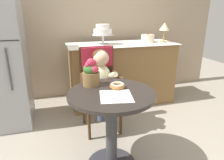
{
  "coord_description": "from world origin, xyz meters",
  "views": [
    {
      "loc": [
        -0.44,
        -1.49,
        1.35
      ],
      "look_at": [
        0.05,
        0.15,
        0.77
      ],
      "focal_mm": 33.03,
      "sensor_mm": 36.0,
      "label": 1
    }
  ],
  "objects_px": {
    "cafe_table": "(111,115)",
    "seated_child": "(102,76)",
    "wicker_chair": "(99,75)",
    "round_layer_cake": "(148,38)",
    "flower_vase": "(91,73)",
    "tiered_cake_stand": "(103,31)",
    "table_lamp": "(164,27)",
    "donut_front": "(117,86)"
  },
  "relations": [
    {
      "from": "cafe_table",
      "to": "seated_child",
      "type": "distance_m",
      "value": 0.6
    },
    {
      "from": "wicker_chair",
      "to": "round_layer_cake",
      "type": "xyz_separation_m",
      "value": [
        0.9,
        0.6,
        0.32
      ]
    },
    {
      "from": "cafe_table",
      "to": "round_layer_cake",
      "type": "relative_size",
      "value": 3.69
    },
    {
      "from": "flower_vase",
      "to": "tiered_cake_stand",
      "type": "height_order",
      "value": "tiered_cake_stand"
    },
    {
      "from": "round_layer_cake",
      "to": "table_lamp",
      "type": "height_order",
      "value": "table_lamp"
    },
    {
      "from": "seated_child",
      "to": "flower_vase",
      "type": "xyz_separation_m",
      "value": [
        -0.19,
        -0.37,
        0.16
      ]
    },
    {
      "from": "donut_front",
      "to": "flower_vase",
      "type": "bearing_deg",
      "value": 144.71
    },
    {
      "from": "donut_front",
      "to": "tiered_cake_stand",
      "type": "relative_size",
      "value": 0.45
    },
    {
      "from": "donut_front",
      "to": "flower_vase",
      "type": "relative_size",
      "value": 0.54
    },
    {
      "from": "wicker_chair",
      "to": "table_lamp",
      "type": "relative_size",
      "value": 3.35
    },
    {
      "from": "flower_vase",
      "to": "cafe_table",
      "type": "bearing_deg",
      "value": -58.94
    },
    {
      "from": "round_layer_cake",
      "to": "table_lamp",
      "type": "distance_m",
      "value": 0.28
    },
    {
      "from": "cafe_table",
      "to": "donut_front",
      "type": "distance_m",
      "value": 0.26
    },
    {
      "from": "table_lamp",
      "to": "donut_front",
      "type": "bearing_deg",
      "value": -133.12
    },
    {
      "from": "cafe_table",
      "to": "round_layer_cake",
      "type": "xyz_separation_m",
      "value": [
        0.96,
        1.33,
        0.45
      ]
    },
    {
      "from": "tiered_cake_stand",
      "to": "round_layer_cake",
      "type": "height_order",
      "value": "tiered_cake_stand"
    },
    {
      "from": "wicker_chair",
      "to": "round_layer_cake",
      "type": "height_order",
      "value": "round_layer_cake"
    },
    {
      "from": "wicker_chair",
      "to": "table_lamp",
      "type": "xyz_separation_m",
      "value": [
        1.11,
        0.52,
        0.48
      ]
    },
    {
      "from": "cafe_table",
      "to": "wicker_chair",
      "type": "xyz_separation_m",
      "value": [
        0.06,
        0.73,
        0.13
      ]
    },
    {
      "from": "donut_front",
      "to": "round_layer_cake",
      "type": "distance_m",
      "value": 1.56
    },
    {
      "from": "round_layer_cake",
      "to": "table_lamp",
      "type": "bearing_deg",
      "value": -21.2
    },
    {
      "from": "donut_front",
      "to": "table_lamp",
      "type": "relative_size",
      "value": 0.47
    },
    {
      "from": "wicker_chair",
      "to": "seated_child",
      "type": "xyz_separation_m",
      "value": [
        0.0,
        -0.16,
        0.04
      ]
    },
    {
      "from": "cafe_table",
      "to": "seated_child",
      "type": "height_order",
      "value": "seated_child"
    },
    {
      "from": "donut_front",
      "to": "round_layer_cake",
      "type": "bearing_deg",
      "value": 54.9
    },
    {
      "from": "donut_front",
      "to": "tiered_cake_stand",
      "type": "distance_m",
      "value": 1.29
    },
    {
      "from": "wicker_chair",
      "to": "tiered_cake_stand",
      "type": "bearing_deg",
      "value": 67.86
    },
    {
      "from": "tiered_cake_stand",
      "to": "wicker_chair",
      "type": "bearing_deg",
      "value": -109.34
    },
    {
      "from": "seated_child",
      "to": "donut_front",
      "type": "bearing_deg",
      "value": -88.93
    },
    {
      "from": "tiered_cake_stand",
      "to": "table_lamp",
      "type": "height_order",
      "value": "table_lamp"
    },
    {
      "from": "donut_front",
      "to": "round_layer_cake",
      "type": "relative_size",
      "value": 0.69
    },
    {
      "from": "donut_front",
      "to": "table_lamp",
      "type": "xyz_separation_m",
      "value": [
        1.1,
        1.18,
        0.37
      ]
    },
    {
      "from": "donut_front",
      "to": "round_layer_cake",
      "type": "height_order",
      "value": "round_layer_cake"
    },
    {
      "from": "donut_front",
      "to": "cafe_table",
      "type": "bearing_deg",
      "value": -137.62
    },
    {
      "from": "wicker_chair",
      "to": "tiered_cake_stand",
      "type": "distance_m",
      "value": 0.75
    },
    {
      "from": "seated_child",
      "to": "table_lamp",
      "type": "bearing_deg",
      "value": 31.23
    },
    {
      "from": "cafe_table",
      "to": "tiered_cake_stand",
      "type": "bearing_deg",
      "value": 78.49
    },
    {
      "from": "seated_child",
      "to": "tiered_cake_stand",
      "type": "bearing_deg",
      "value": 74.56
    },
    {
      "from": "round_layer_cake",
      "to": "table_lamp",
      "type": "xyz_separation_m",
      "value": [
        0.22,
        -0.08,
        0.16
      ]
    },
    {
      "from": "flower_vase",
      "to": "round_layer_cake",
      "type": "distance_m",
      "value": 1.57
    },
    {
      "from": "seated_child",
      "to": "round_layer_cake",
      "type": "xyz_separation_m",
      "value": [
        0.9,
        0.76,
        0.28
      ]
    },
    {
      "from": "donut_front",
      "to": "flower_vase",
      "type": "distance_m",
      "value": 0.26
    }
  ]
}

